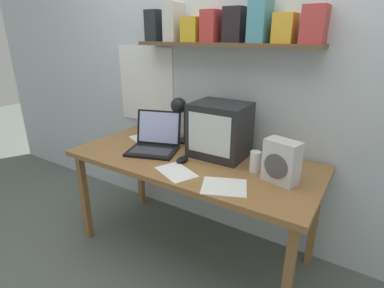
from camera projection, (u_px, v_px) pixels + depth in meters
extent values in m
plane|color=#5A615A|center=(192.00, 248.00, 2.23)|extent=(12.00, 12.00, 0.00)
cube|color=silver|center=(225.00, 64.00, 2.12)|extent=(5.60, 0.06, 2.60)
cube|color=white|center=(146.00, 85.00, 2.52)|extent=(0.57, 0.01, 0.62)
cube|color=brown|center=(221.00, 44.00, 1.96)|extent=(1.29, 0.18, 0.02)
cube|color=#1D2728|center=(155.00, 26.00, 2.23)|extent=(0.11, 0.13, 0.22)
cube|color=beige|center=(173.00, 22.00, 2.13)|extent=(0.10, 0.14, 0.26)
cube|color=gold|center=(193.00, 30.00, 2.06)|extent=(0.12, 0.14, 0.16)
cube|color=#BD3634|center=(212.00, 26.00, 1.98)|extent=(0.11, 0.15, 0.20)
cube|color=black|center=(235.00, 25.00, 1.90)|extent=(0.13, 0.12, 0.21)
cube|color=teal|center=(260.00, 21.00, 1.79)|extent=(0.11, 0.16, 0.25)
cube|color=gold|center=(285.00, 28.00, 1.74)|extent=(0.12, 0.14, 0.17)
cube|color=#BC3C3A|center=(315.00, 25.00, 1.65)|extent=(0.12, 0.15, 0.20)
cube|color=olive|center=(192.00, 161.00, 1.99)|extent=(1.65, 0.75, 0.03)
cube|color=olive|center=(85.00, 197.00, 2.25)|extent=(0.04, 0.05, 0.69)
cube|color=olive|center=(287.00, 282.00, 1.48)|extent=(0.04, 0.05, 0.69)
cube|color=olive|center=(140.00, 168.00, 2.74)|extent=(0.04, 0.05, 0.69)
cube|color=olive|center=(314.00, 220.00, 1.97)|extent=(0.04, 0.05, 0.69)
cube|color=#232326|center=(220.00, 130.00, 1.97)|extent=(0.36, 0.30, 0.36)
cube|color=silver|center=(209.00, 135.00, 1.85)|extent=(0.30, 0.01, 0.26)
cube|color=black|center=(152.00, 151.00, 2.07)|extent=(0.39, 0.34, 0.02)
cube|color=#38383A|center=(151.00, 151.00, 2.05)|extent=(0.31, 0.22, 0.00)
cube|color=black|center=(159.00, 127.00, 2.16)|extent=(0.33, 0.17, 0.24)
cube|color=#ADBBF1|center=(159.00, 127.00, 2.16)|extent=(0.30, 0.15, 0.22)
cylinder|color=black|center=(185.00, 140.00, 2.29)|extent=(0.13, 0.13, 0.01)
cylinder|color=black|center=(185.00, 122.00, 2.24)|extent=(0.02, 0.02, 0.28)
sphere|color=black|center=(179.00, 106.00, 2.14)|extent=(0.11, 0.11, 0.11)
cylinder|color=white|center=(255.00, 162.00, 1.77)|extent=(0.07, 0.07, 0.13)
cylinder|color=#4CC656|center=(255.00, 164.00, 1.78)|extent=(0.06, 0.06, 0.09)
cube|color=silver|center=(281.00, 162.00, 1.63)|extent=(0.21, 0.15, 0.24)
cylinder|color=#4C4C51|center=(276.00, 166.00, 1.59)|extent=(0.14, 0.04, 0.14)
ellipsoid|color=black|center=(182.00, 160.00, 1.92)|extent=(0.06, 0.11, 0.03)
cube|color=white|center=(176.00, 172.00, 1.78)|extent=(0.30, 0.25, 0.00)
cube|color=white|center=(224.00, 187.00, 1.61)|extent=(0.30, 0.28, 0.00)
cube|color=white|center=(144.00, 139.00, 2.34)|extent=(0.28, 0.25, 0.00)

